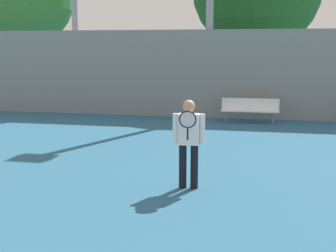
# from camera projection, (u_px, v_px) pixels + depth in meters

# --- Properties ---
(tennis_player) EXTENTS (0.59, 0.42, 1.65)m
(tennis_player) POSITION_uv_depth(u_px,v_px,m) (189.00, 138.00, 8.51)
(tennis_player) COLOR black
(tennis_player) RESTS_ON ground_plane
(bench_adjacent_court) EXTENTS (1.96, 0.40, 0.83)m
(bench_adjacent_court) POSITION_uv_depth(u_px,v_px,m) (250.00, 108.00, 16.07)
(bench_adjacent_court) COLOR white
(bench_adjacent_court) RESTS_ON ground_plane
(back_fence) EXTENTS (29.91, 0.06, 3.20)m
(back_fence) POSITION_uv_depth(u_px,v_px,m) (194.00, 74.00, 17.17)
(back_fence) COLOR gray
(back_fence) RESTS_ON ground_plane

